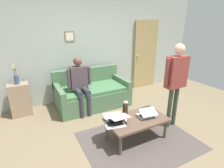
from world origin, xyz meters
TOP-DOWN VIEW (x-y plane):
  - ground_plane at (0.00, 0.00)m, footprint 7.68×7.68m
  - area_rug at (-0.11, 0.14)m, footprint 1.92×1.51m
  - back_wall at (0.00, -2.20)m, footprint 7.04×0.11m
  - interior_door at (-1.92, -2.11)m, footprint 0.82×0.09m
  - couch at (0.08, -1.62)m, footprint 1.73×0.94m
  - coffee_table at (-0.11, 0.04)m, footprint 1.06×0.61m
  - laptop_left at (-0.31, 0.06)m, footprint 0.34×0.31m
  - laptop_center at (0.24, -0.04)m, footprint 0.31×0.36m
  - laptop_right at (0.32, 0.00)m, footprint 0.39×0.39m
  - french_press at (-0.02, -0.18)m, footprint 0.11×0.09m
  - side_shelf at (1.67, -1.88)m, footprint 0.42×0.32m
  - flower_vase at (1.68, -1.88)m, footprint 0.10×0.10m
  - person_standing at (-0.97, 0.02)m, footprint 0.58×0.19m
  - person_seated at (0.44, -1.39)m, footprint 0.55×0.51m

SIDE VIEW (x-z plane):
  - ground_plane at x=0.00m, z-range 0.00..0.00m
  - area_rug at x=-0.11m, z-range 0.00..0.01m
  - couch at x=0.08m, z-range -0.14..0.74m
  - coffee_table at x=-0.11m, z-range 0.16..0.56m
  - side_shelf at x=1.67m, z-range 0.00..0.73m
  - laptop_left at x=-0.31m, z-range 0.37..0.52m
  - laptop_right at x=0.32m, z-range 0.38..0.51m
  - laptop_center at x=0.24m, z-range 0.38..0.52m
  - french_press at x=-0.02m, z-range 0.39..0.66m
  - person_seated at x=0.44m, z-range 0.09..1.37m
  - flower_vase at x=1.68m, z-range 0.66..1.09m
  - interior_door at x=-1.92m, z-range 0.00..2.05m
  - person_standing at x=-0.97m, z-range 0.23..1.87m
  - back_wall at x=0.00m, z-range 0.00..2.70m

